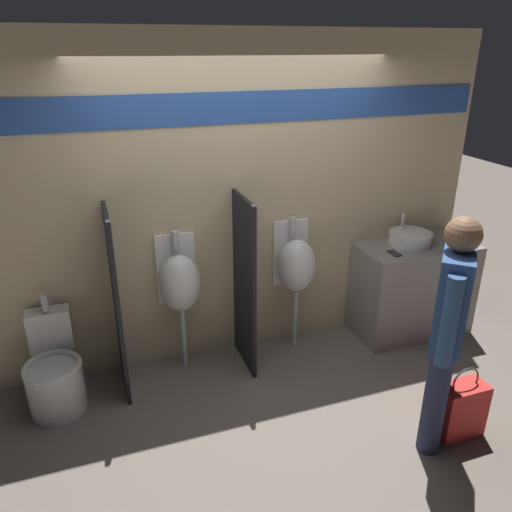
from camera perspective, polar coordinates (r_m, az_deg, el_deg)
name	(u,v)px	position (r m, az deg, el deg)	size (l,w,h in m)	color
ground_plane	(263,379)	(4.28, 0.78, -13.91)	(16.00, 16.00, 0.00)	#70665B
display_wall	(239,202)	(4.17, -1.98, 6.15)	(4.41, 0.07, 2.70)	beige
sink_counter	(412,288)	(4.97, 17.39, -3.53)	(1.08, 0.56, 0.88)	gray
sink_basin	(410,238)	(4.79, 17.21, 1.99)	(0.39, 0.39, 0.25)	white
cell_phone	(394,253)	(4.52, 15.54, 0.30)	(0.07, 0.14, 0.01)	#232328
divider_near_counter	(117,304)	(3.96, -15.63, -5.34)	(0.03, 0.53, 1.49)	black
divider_mid	(244,285)	(4.12, -1.33, -3.28)	(0.03, 0.53, 1.49)	black
urinal_near_counter	(180,283)	(4.09, -8.69, -3.02)	(0.34, 0.32, 1.21)	silver
urinal_far	(296,265)	(4.36, 4.60, -1.08)	(0.34, 0.32, 1.21)	silver
toilet	(55,375)	(4.16, -22.02, -12.45)	(0.43, 0.59, 0.85)	white
person_in_vest	(447,328)	(3.42, 21.01, -7.69)	(0.42, 0.46, 1.66)	#282D4C
shopping_bag	(460,409)	(3.94, 22.31, -15.86)	(0.34, 0.18, 0.55)	red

